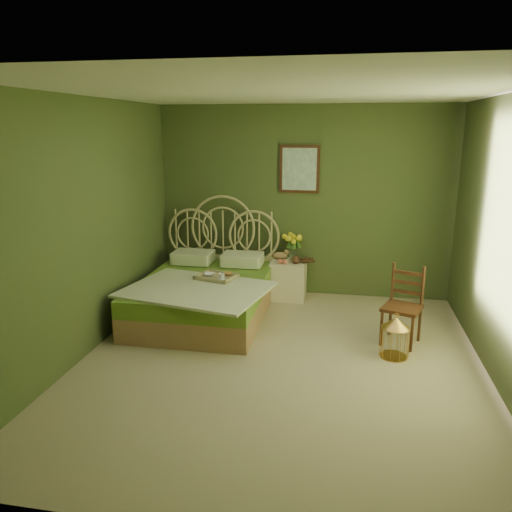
% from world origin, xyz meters
% --- Properties ---
extents(floor, '(4.50, 4.50, 0.00)m').
position_xyz_m(floor, '(0.00, 0.00, 0.00)').
color(floor, tan).
rests_on(floor, ground).
extents(ceiling, '(4.50, 4.50, 0.00)m').
position_xyz_m(ceiling, '(0.00, 0.00, 2.60)').
color(ceiling, silver).
rests_on(ceiling, wall_back).
extents(wall_back, '(4.00, 0.00, 4.00)m').
position_xyz_m(wall_back, '(0.00, 2.25, 1.30)').
color(wall_back, '#4D552D').
rests_on(wall_back, floor).
extents(wall_left, '(0.00, 4.50, 4.50)m').
position_xyz_m(wall_left, '(-2.00, 0.00, 1.30)').
color(wall_left, '#4D552D').
rests_on(wall_left, floor).
extents(wall_right, '(0.00, 4.50, 4.50)m').
position_xyz_m(wall_right, '(2.00, 0.00, 1.30)').
color(wall_right, '#4D552D').
rests_on(wall_right, floor).
extents(wall_art, '(0.54, 0.04, 0.64)m').
position_xyz_m(wall_art, '(-0.06, 2.22, 1.75)').
color(wall_art, '#381F0F').
rests_on(wall_art, wall_back).
extents(bed, '(1.76, 2.22, 1.38)m').
position_xyz_m(bed, '(-1.10, 1.13, 0.30)').
color(bed, tan).
rests_on(bed, floor).
extents(nightstand, '(0.47, 0.48, 0.95)m').
position_xyz_m(nightstand, '(-0.15, 1.99, 0.35)').
color(nightstand, '#F3E2C5').
rests_on(nightstand, floor).
extents(chair, '(0.49, 0.49, 0.86)m').
position_xyz_m(chair, '(1.23, 0.77, 0.48)').
color(chair, '#381F0F').
rests_on(chair, floor).
extents(birdcage, '(0.29, 0.29, 0.43)m').
position_xyz_m(birdcage, '(1.14, 0.34, 0.21)').
color(birdcage, '#BA863B').
rests_on(birdcage, floor).
extents(book_lower, '(0.23, 0.26, 0.02)m').
position_xyz_m(book_lower, '(0.02, 2.00, 0.53)').
color(book_lower, '#381E0F').
rests_on(book_lower, nightstand).
extents(book_upper, '(0.18, 0.23, 0.02)m').
position_xyz_m(book_upper, '(0.02, 2.00, 0.55)').
color(book_upper, '#472819').
rests_on(book_upper, nightstand).
extents(cereal_bowl, '(0.15, 0.15, 0.03)m').
position_xyz_m(cereal_bowl, '(-1.03, 1.09, 0.55)').
color(cereal_bowl, white).
rests_on(cereal_bowl, bed).
extents(coffee_cup, '(0.09, 0.09, 0.07)m').
position_xyz_m(coffee_cup, '(-0.85, 0.98, 0.57)').
color(coffee_cup, white).
rests_on(coffee_cup, bed).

